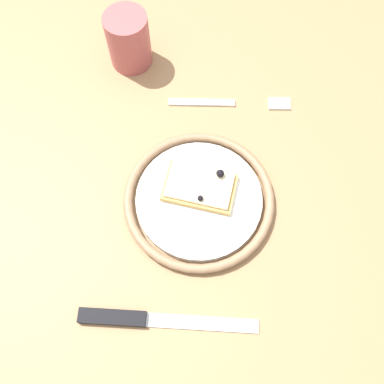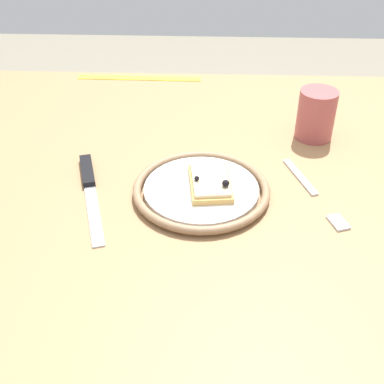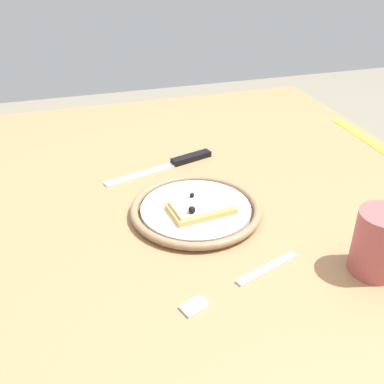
# 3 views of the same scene
# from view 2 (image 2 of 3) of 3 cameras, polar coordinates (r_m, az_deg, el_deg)

# --- Properties ---
(dining_table) EXTENTS (1.16, 0.92, 0.76)m
(dining_table) POSITION_cam_2_polar(r_m,az_deg,el_deg) (0.89, 0.59, -3.07)
(dining_table) COLOR #936D47
(dining_table) RESTS_ON ground_plane
(plate) EXTENTS (0.22, 0.22, 0.02)m
(plate) POSITION_cam_2_polar(r_m,az_deg,el_deg) (0.81, 1.07, 0.26)
(plate) COLOR white
(plate) RESTS_ON dining_table
(pizza_slice_near) EXTENTS (0.08, 0.11, 0.03)m
(pizza_slice_near) POSITION_cam_2_polar(r_m,az_deg,el_deg) (0.80, 2.12, 1.14)
(pizza_slice_near) COLOR tan
(pizza_slice_near) RESTS_ON plate
(knife) EXTENTS (0.09, 0.24, 0.01)m
(knife) POSITION_cam_2_polar(r_m,az_deg,el_deg) (0.85, -11.70, 1.13)
(knife) COLOR silver
(knife) RESTS_ON dining_table
(fork) EXTENTS (0.08, 0.20, 0.00)m
(fork) POSITION_cam_2_polar(r_m,az_deg,el_deg) (0.84, 13.70, -0.06)
(fork) COLOR silver
(fork) RESTS_ON dining_table
(cup) EXTENTS (0.07, 0.07, 0.10)m
(cup) POSITION_cam_2_polar(r_m,az_deg,el_deg) (0.98, 14.01, 8.59)
(cup) COLOR #A54C4C
(cup) RESTS_ON dining_table
(measuring_tape) EXTENTS (0.29, 0.03, 0.00)m
(measuring_tape) POSITION_cam_2_polar(r_m,az_deg,el_deg) (1.23, -6.04, 12.84)
(measuring_tape) COLOR yellow
(measuring_tape) RESTS_ON dining_table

